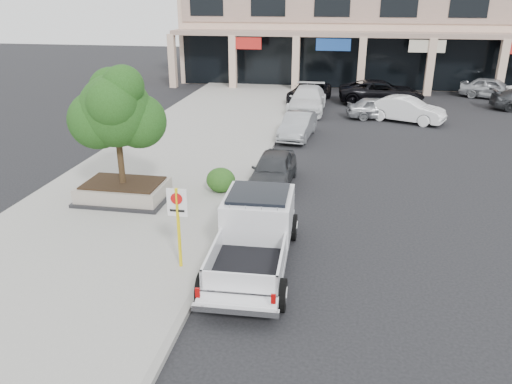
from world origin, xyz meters
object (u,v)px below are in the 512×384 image
planter_tree (121,111)px  curb_car_c (307,100)px  curb_car_a (273,169)px  curb_car_b (298,126)px  lot_car_a (379,108)px  curb_car_d (309,92)px  lot_car_d (381,92)px  lot_car_b (406,110)px  no_parking_sign (178,217)px  planter (124,191)px  lot_car_e (492,88)px  pickup_truck (253,237)px

planter_tree → curb_car_c: 17.31m
planter_tree → curb_car_a: planter_tree is taller
curb_car_b → lot_car_a: (4.46, 5.26, -0.00)m
curb_car_a → curb_car_b: 7.27m
curb_car_c → curb_car_d: 3.01m
curb_car_d → lot_car_d: 4.97m
lot_car_b → no_parking_sign: bearing=-179.6°
curb_car_a → planter_tree: bearing=-150.5°
lot_car_d → curb_car_d: bearing=92.7°
lot_car_a → lot_car_b: 1.65m
planter → lot_car_e: 29.55m
lot_car_a → lot_car_e: lot_car_e is taller
pickup_truck → curb_car_a: pickup_truck is taller
no_parking_sign → curb_car_c: no_parking_sign is taller
curb_car_d → curb_car_c: bearing=-80.3°
no_parking_sign → lot_car_e: bearing=61.8°
no_parking_sign → lot_car_a: bearing=72.2°
planter → planter_tree: bearing=49.0°
pickup_truck → lot_car_e: bearing=62.6°
curb_car_a → no_parking_sign: bearing=-101.1°
planter → pickup_truck: 6.59m
planter_tree → no_parking_sign: size_ratio=1.74×
no_parking_sign → curb_car_c: 20.79m
no_parking_sign → lot_car_b: (7.84, 19.03, -0.90)m
planter → lot_car_e: (18.27, 23.23, 0.28)m
curb_car_a → lot_car_e: (13.19, 20.42, 0.09)m
curb_car_d → no_parking_sign: bearing=-86.4°
planter_tree → pickup_truck: planter_tree is taller
curb_car_a → curb_car_c: curb_car_c is taller
planter → lot_car_e: bearing=51.8°
planter → curb_car_a: size_ratio=0.82×
curb_car_b → curb_car_c: 6.39m
curb_car_a → curb_car_c: bearing=90.3°
pickup_truck → lot_car_a: 19.49m
planter → curb_car_b: 11.40m
pickup_truck → lot_car_b: pickup_truck is taller
curb_car_a → curb_car_b: size_ratio=0.98×
no_parking_sign → lot_car_a: (6.28, 19.58, -0.97)m
curb_car_c → planter: bearing=-107.3°
curb_car_b → lot_car_b: bearing=44.4°
planter_tree → curb_car_a: 6.25m
lot_car_d → curb_car_c: bearing=122.9°
no_parking_sign → lot_car_e: size_ratio=0.52×
curb_car_b → lot_car_e: lot_car_e is taller
lot_car_b → lot_car_d: bearing=35.7°
curb_car_b → lot_car_a: 6.90m
planter_tree → pickup_truck: 7.01m
curb_car_b → curb_car_c: curb_car_c is taller
lot_car_b → lot_car_d: (-1.18, 5.17, 0.07)m
curb_car_a → curb_car_c: (0.25, 13.65, 0.13)m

